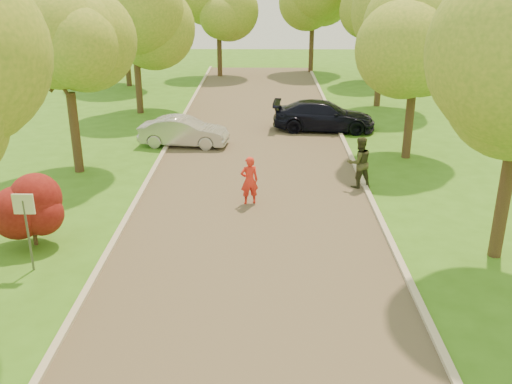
# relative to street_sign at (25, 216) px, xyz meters

# --- Properties ---
(ground) EXTENTS (100.00, 100.00, 0.00)m
(ground) POSITION_rel_street_sign_xyz_m (5.80, -4.00, -1.56)
(ground) COLOR #366F1A
(ground) RESTS_ON ground
(road) EXTENTS (8.00, 60.00, 0.01)m
(road) POSITION_rel_street_sign_xyz_m (5.80, 4.00, -1.56)
(road) COLOR #4C4438
(road) RESTS_ON ground
(curb_left) EXTENTS (0.18, 60.00, 0.12)m
(curb_left) POSITION_rel_street_sign_xyz_m (1.75, 4.00, -1.50)
(curb_left) COLOR #B2AD9E
(curb_left) RESTS_ON ground
(curb_right) EXTENTS (0.18, 60.00, 0.12)m
(curb_right) POSITION_rel_street_sign_xyz_m (9.85, 4.00, -1.50)
(curb_right) COLOR #B2AD9E
(curb_right) RESTS_ON ground
(street_sign) EXTENTS (0.55, 0.06, 2.17)m
(street_sign) POSITION_rel_street_sign_xyz_m (0.00, 0.00, 0.00)
(street_sign) COLOR #59595E
(street_sign) RESTS_ON ground
(red_shrub) EXTENTS (1.70, 1.70, 1.95)m
(red_shrub) POSITION_rel_street_sign_xyz_m (-0.50, 1.50, -0.47)
(red_shrub) COLOR #382619
(red_shrub) RESTS_ON ground
(tree_l_midb) EXTENTS (4.30, 4.20, 6.62)m
(tree_l_midb) POSITION_rel_street_sign_xyz_m (-1.01, 8.00, 3.02)
(tree_l_midb) COLOR #382619
(tree_l_midb) RESTS_ON ground
(tree_l_far) EXTENTS (4.92, 4.80, 7.79)m
(tree_l_far) POSITION_rel_street_sign_xyz_m (-0.59, 18.00, 3.90)
(tree_l_far) COLOR #382619
(tree_l_far) RESTS_ON ground
(tree_r_midb) EXTENTS (4.51, 4.40, 7.01)m
(tree_r_midb) POSITION_rel_street_sign_xyz_m (12.40, 10.00, 3.32)
(tree_r_midb) COLOR #382619
(tree_r_midb) RESTS_ON ground
(tree_r_far) EXTENTS (5.33, 5.20, 8.34)m
(tree_r_far) POSITION_rel_street_sign_xyz_m (13.03, 20.00, 4.27)
(tree_r_far) COLOR #382619
(tree_r_far) RESTS_ON ground
(tree_bg_a) EXTENTS (5.12, 5.00, 7.72)m
(tree_bg_a) POSITION_rel_street_sign_xyz_m (-2.98, 26.00, 3.75)
(tree_bg_a) COLOR #382619
(tree_bg_a) RESTS_ON ground
(tree_bg_b) EXTENTS (5.12, 5.00, 7.95)m
(tree_bg_b) POSITION_rel_street_sign_xyz_m (14.02, 28.00, 3.97)
(tree_bg_b) COLOR #382619
(tree_bg_b) RESTS_ON ground
(tree_bg_c) EXTENTS (4.92, 4.80, 7.33)m
(tree_bg_c) POSITION_rel_street_sign_xyz_m (3.01, 30.00, 3.46)
(tree_bg_c) COLOR #382619
(tree_bg_c) RESTS_ON ground
(tree_bg_d) EXTENTS (5.12, 5.00, 7.72)m
(tree_bg_d) POSITION_rel_street_sign_xyz_m (10.02, 32.00, 3.75)
(tree_bg_d) COLOR #382619
(tree_bg_d) RESTS_ON ground
(silver_sedan) EXTENTS (4.12, 1.83, 1.31)m
(silver_sedan) POSITION_rel_street_sign_xyz_m (2.50, 11.62, -0.91)
(silver_sedan) COLOR #A7A7AB
(silver_sedan) RESTS_ON ground
(dark_sedan) EXTENTS (5.19, 2.48, 1.46)m
(dark_sedan) POSITION_rel_street_sign_xyz_m (9.10, 14.42, -0.83)
(dark_sedan) COLOR black
(dark_sedan) RESTS_ON ground
(person_striped) EXTENTS (0.70, 0.54, 1.68)m
(person_striped) POSITION_rel_street_sign_xyz_m (5.65, 4.71, -0.72)
(person_striped) COLOR red
(person_striped) RESTS_ON ground
(person_olive) EXTENTS (1.10, 0.97, 1.90)m
(person_olive) POSITION_rel_street_sign_xyz_m (9.60, 6.38, -0.61)
(person_olive) COLOR #333721
(person_olive) RESTS_ON ground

